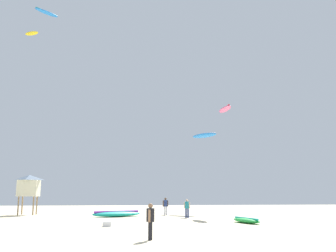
% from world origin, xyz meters
% --- Properties ---
extents(person_foreground, '(0.38, 0.54, 1.70)m').
position_xyz_m(person_foreground, '(-2.04, 4.29, 0.99)').
color(person_foreground, black).
rests_on(person_foreground, ground).
extents(person_midground, '(0.58, 0.40, 1.79)m').
position_xyz_m(person_midground, '(0.88, 25.06, 1.04)').
color(person_midground, silver).
rests_on(person_midground, ground).
extents(person_left, '(0.54, 0.38, 1.69)m').
position_xyz_m(person_left, '(2.41, 20.71, 0.99)').
color(person_left, navy).
rests_on(person_left, ground).
extents(kite_grounded_near, '(1.70, 3.60, 0.42)m').
position_xyz_m(kite_grounded_near, '(5.78, 13.92, 0.20)').
color(kite_grounded_near, green).
rests_on(kite_grounded_near, ground).
extents(kite_grounded_mid, '(5.02, 3.33, 0.59)m').
position_xyz_m(kite_grounded_mid, '(-4.03, 22.72, 0.28)').
color(kite_grounded_mid, '#19B29E').
rests_on(kite_grounded_mid, ground).
extents(lifeguard_tower, '(2.30, 2.30, 4.15)m').
position_xyz_m(lifeguard_tower, '(-13.42, 27.43, 3.05)').
color(lifeguard_tower, '#8C704C').
rests_on(lifeguard_tower, ground).
extents(cooler_box, '(0.56, 0.36, 0.32)m').
position_xyz_m(cooler_box, '(-4.43, 12.02, 0.16)').
color(cooler_box, white).
rests_on(cooler_box, ground).
extents(kite_aloft_1, '(3.19, 3.80, 0.63)m').
position_xyz_m(kite_aloft_1, '(6.44, 31.41, 9.38)').
color(kite_aloft_1, blue).
extents(kite_aloft_2, '(2.71, 2.59, 0.39)m').
position_xyz_m(kite_aloft_2, '(-12.66, 27.04, 22.63)').
color(kite_aloft_2, blue).
extents(kite_aloft_3, '(2.34, 1.53, 0.58)m').
position_xyz_m(kite_aloft_3, '(-17.73, 40.55, 25.92)').
color(kite_aloft_3, yellow).
extents(kite_aloft_4, '(1.06, 3.43, 0.40)m').
position_xyz_m(kite_aloft_4, '(7.76, 26.20, 11.60)').
color(kite_aloft_4, '#E5598C').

